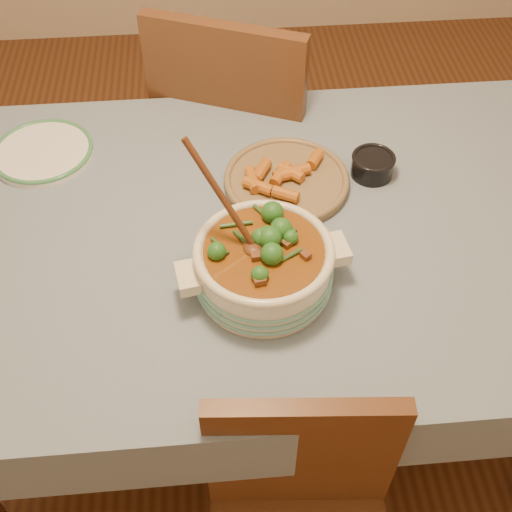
% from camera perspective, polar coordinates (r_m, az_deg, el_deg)
% --- Properties ---
extents(floor, '(4.50, 4.50, 0.00)m').
position_cam_1_polar(floor, '(2.15, 0.46, -11.40)').
color(floor, '#4C2815').
rests_on(floor, ground).
extents(dining_table, '(1.68, 1.08, 0.76)m').
position_cam_1_polar(dining_table, '(1.60, 0.60, 0.48)').
color(dining_table, brown).
rests_on(dining_table, floor).
extents(stew_casserole, '(0.38, 0.33, 0.35)m').
position_cam_1_polar(stew_casserole, '(1.36, 0.67, -0.59)').
color(stew_casserole, '#F0E6C9').
rests_on(stew_casserole, dining_table).
extents(white_plate, '(0.30, 0.30, 0.02)m').
position_cam_1_polar(white_plate, '(1.81, -18.42, 8.78)').
color(white_plate, white).
rests_on(white_plate, dining_table).
extents(condiment_bowl, '(0.11, 0.11, 0.06)m').
position_cam_1_polar(condiment_bowl, '(1.67, 10.34, 8.04)').
color(condiment_bowl, black).
rests_on(condiment_bowl, dining_table).
extents(fried_plate, '(0.34, 0.34, 0.05)m').
position_cam_1_polar(fried_plate, '(1.63, 2.73, 6.89)').
color(fried_plate, '#8D764E').
rests_on(fried_plate, dining_table).
extents(chair_far, '(0.61, 0.61, 1.00)m').
position_cam_1_polar(chair_far, '(2.11, -1.46, 11.07)').
color(chair_far, '#5B311B').
rests_on(chair_far, floor).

